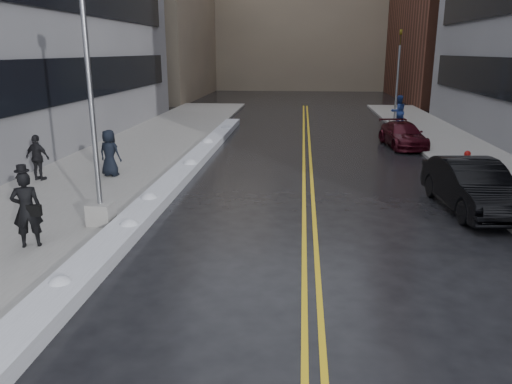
% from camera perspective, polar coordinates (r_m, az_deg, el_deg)
% --- Properties ---
extents(ground, '(160.00, 160.00, 0.00)m').
position_cam_1_polar(ground, '(11.97, -5.89, -7.94)').
color(ground, black).
rests_on(ground, ground).
extents(sidewalk_west, '(5.50, 50.00, 0.15)m').
position_cam_1_polar(sidewalk_west, '(22.71, -15.43, 3.24)').
color(sidewalk_west, gray).
rests_on(sidewalk_west, ground).
extents(sidewalk_east, '(4.00, 50.00, 0.15)m').
position_cam_1_polar(sidewalk_east, '(22.65, 25.24, 2.25)').
color(sidewalk_east, gray).
rests_on(sidewalk_east, ground).
extents(lane_line_left, '(0.12, 50.00, 0.01)m').
position_cam_1_polar(lane_line_left, '(21.29, 5.49, 2.73)').
color(lane_line_left, gold).
rests_on(lane_line_left, ground).
extents(lane_line_right, '(0.12, 50.00, 0.01)m').
position_cam_1_polar(lane_line_right, '(21.29, 6.30, 2.71)').
color(lane_line_right, gold).
rests_on(lane_line_right, ground).
extents(snow_ridge, '(0.90, 30.00, 0.34)m').
position_cam_1_polar(snow_ridge, '(19.86, -8.48, 2.16)').
color(snow_ridge, silver).
rests_on(snow_ridge, ground).
extents(building_west_far, '(14.00, 22.00, 18.00)m').
position_cam_1_polar(building_west_far, '(57.68, -13.45, 19.61)').
color(building_west_far, gray).
rests_on(building_west_far, ground).
extents(building_far, '(36.00, 16.00, 22.00)m').
position_cam_1_polar(building_far, '(71.01, 5.40, 20.79)').
color(building_far, gray).
rests_on(building_far, ground).
extents(lamppost, '(0.65, 0.65, 7.62)m').
position_cam_1_polar(lamppost, '(14.06, -17.99, 5.76)').
color(lamppost, gray).
rests_on(lamppost, sidewalk_west).
extents(fire_hydrant, '(0.26, 0.26, 0.73)m').
position_cam_1_polar(fire_hydrant, '(22.23, 22.96, 3.54)').
color(fire_hydrant, maroon).
rests_on(fire_hydrant, sidewalk_east).
extents(traffic_signal, '(0.16, 0.20, 6.00)m').
position_cam_1_polar(traffic_signal, '(35.33, 15.91, 12.98)').
color(traffic_signal, gray).
rests_on(traffic_signal, sidewalk_east).
extents(pedestrian_fedora, '(0.81, 0.68, 1.90)m').
position_cam_1_polar(pedestrian_fedora, '(13.32, -24.74, -1.83)').
color(pedestrian_fedora, black).
rests_on(pedestrian_fedora, sidewalk_west).
extents(pedestrian_c, '(0.98, 0.76, 1.79)m').
position_cam_1_polar(pedestrian_c, '(19.92, -16.39, 4.30)').
color(pedestrian_c, black).
rests_on(pedestrian_c, sidewalk_west).
extents(pedestrian_d, '(1.07, 0.64, 1.70)m').
position_cam_1_polar(pedestrian_d, '(20.16, -23.67, 3.62)').
color(pedestrian_d, black).
rests_on(pedestrian_d, sidewalk_west).
extents(pedestrian_east, '(1.16, 1.03, 2.01)m').
position_cam_1_polar(pedestrian_east, '(32.71, 15.95, 8.83)').
color(pedestrian_east, navy).
rests_on(pedestrian_east, sidewalk_east).
extents(car_black, '(2.09, 4.90, 1.57)m').
position_cam_1_polar(car_black, '(16.78, 23.45, 0.64)').
color(car_black, black).
rests_on(car_black, ground).
extents(car_maroon, '(2.19, 4.44, 1.24)m').
position_cam_1_polar(car_maroon, '(27.01, 16.45, 6.28)').
color(car_maroon, '#360811').
rests_on(car_maroon, ground).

